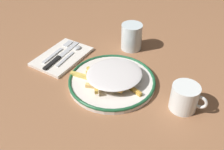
% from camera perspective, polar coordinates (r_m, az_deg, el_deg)
% --- Properties ---
extents(ground_plane, '(2.60, 2.60, 0.00)m').
position_cam_1_polar(ground_plane, '(0.86, 0.00, -1.83)').
color(ground_plane, '#936140').
extents(plate, '(0.29, 0.29, 0.02)m').
position_cam_1_polar(plate, '(0.85, 0.00, -1.28)').
color(plate, silver).
rests_on(plate, ground_plane).
extents(fries_heap, '(0.27, 0.25, 0.04)m').
position_cam_1_polar(fries_heap, '(0.83, 0.10, 0.06)').
color(fries_heap, gold).
rests_on(fries_heap, plate).
extents(napkin, '(0.15, 0.22, 0.01)m').
position_cam_1_polar(napkin, '(0.99, -11.17, 4.10)').
color(napkin, silver).
rests_on(napkin, ground_plane).
extents(fork, '(0.03, 0.18, 0.00)m').
position_cam_1_polar(fork, '(1.01, -12.03, 5.26)').
color(fork, silver).
rests_on(fork, napkin).
extents(knife, '(0.03, 0.21, 0.01)m').
position_cam_1_polar(knife, '(0.98, -11.88, 3.95)').
color(knife, black).
rests_on(knife, napkin).
extents(spoon, '(0.03, 0.15, 0.01)m').
position_cam_1_polar(spoon, '(0.99, -8.82, 5.13)').
color(spoon, silver).
rests_on(spoon, napkin).
extents(water_glass, '(0.08, 0.08, 0.10)m').
position_cam_1_polar(water_glass, '(1.01, 4.43, 8.60)').
color(water_glass, silver).
rests_on(water_glass, ground_plane).
extents(coffee_mug, '(0.11, 0.08, 0.08)m').
position_cam_1_polar(coffee_mug, '(0.77, 16.08, -4.92)').
color(coffee_mug, white).
rests_on(coffee_mug, ground_plane).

